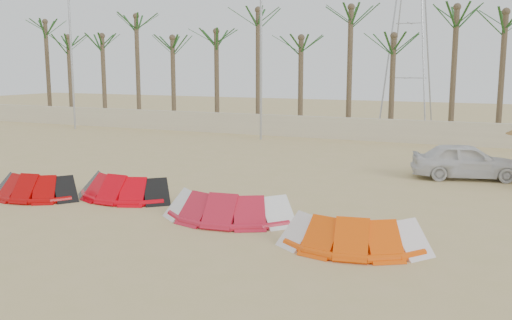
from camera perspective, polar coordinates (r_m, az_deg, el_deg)
The scene contains 11 objects.
ground at distance 13.57m, azimuth -10.61°, elevation -9.24°, with size 120.00×120.00×0.00m, color tan.
boundary_wall at distance 33.54m, azimuth 11.33°, elevation 2.99°, with size 60.00×0.30×1.30m, color beige.
palm_line at distance 34.73m, azimuth 13.32°, elevation 12.72°, with size 52.00×4.00×7.70m.
lamp_a at distance 41.03m, azimuth -17.99°, elevation 11.03°, with size 1.25×0.14×11.00m.
lamp_b at distance 33.35m, azimuth 0.56°, elevation 11.95°, with size 1.25×0.14×11.00m.
pylon at distance 39.27m, azimuth 14.71°, elevation 2.83°, with size 3.00×3.00×14.00m, color #A5A8AD, non-canonical shape.
kite_red_left at distance 20.10m, azimuth -20.80°, elevation -2.35°, with size 3.23×1.98×0.90m.
kite_red_mid at distance 19.21m, azimuth -12.68°, elevation -2.48°, with size 3.45×1.59×0.90m.
kite_red_right at distance 16.21m, azimuth -2.34°, elevation -4.45°, with size 3.81×1.89×0.90m.
kite_orange at distance 13.93m, azimuth 10.04°, elevation -6.93°, with size 3.60×2.02×0.90m.
car at distance 23.30m, azimuth 20.27°, elevation -0.09°, with size 1.63×4.04×1.38m, color silver.
Camera 1 is at (7.44, -10.50, 4.31)m, focal length 40.00 mm.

